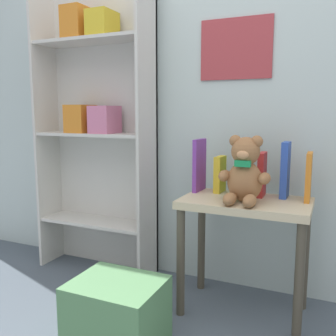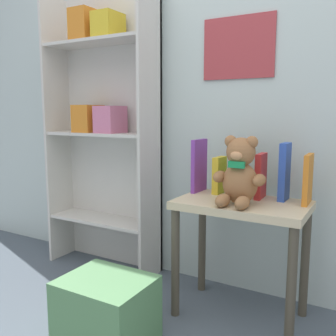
{
  "view_description": "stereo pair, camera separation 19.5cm",
  "coord_description": "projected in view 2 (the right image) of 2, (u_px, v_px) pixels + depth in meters",
  "views": [
    {
      "loc": [
        0.42,
        -0.69,
        0.96
      ],
      "look_at": [
        -0.37,
        1.07,
        0.68
      ],
      "focal_mm": 40.0,
      "sensor_mm": 36.0,
      "label": 1
    },
    {
      "loc": [
        0.6,
        -0.61,
        0.96
      ],
      "look_at": [
        -0.37,
        1.07,
        0.68
      ],
      "focal_mm": 40.0,
      "sensor_mm": 36.0,
      "label": 2
    }
  ],
  "objects": [
    {
      "name": "storage_bin",
      "position": [
        107.0,
        311.0,
        1.57
      ],
      "size": [
        0.37,
        0.3,
        0.28
      ],
      "color": "#568956",
      "rests_on": "ground_plane"
    },
    {
      "name": "book_standing_purple",
      "position": [
        199.0,
        166.0,
        1.91
      ],
      "size": [
        0.03,
        0.14,
        0.27
      ],
      "primitive_type": "cube",
      "rotation": [
        0.0,
        0.0,
        -0.04
      ],
      "color": "purple",
      "rests_on": "display_table"
    },
    {
      "name": "wall_back",
      "position": [
        255.0,
        56.0,
        1.9
      ],
      "size": [
        4.8,
        0.07,
        2.5
      ],
      "color": "silver",
      "rests_on": "ground_plane"
    },
    {
      "name": "teddy_bear",
      "position": [
        239.0,
        173.0,
        1.65
      ],
      "size": [
        0.23,
        0.21,
        0.3
      ],
      "color": "#99663D",
      "rests_on": "display_table"
    },
    {
      "name": "bookshelf_side",
      "position": [
        104.0,
        120.0,
        2.28
      ],
      "size": [
        0.72,
        0.23,
        1.67
      ],
      "color": "beige",
      "rests_on": "ground_plane"
    },
    {
      "name": "book_standing_green",
      "position": [
        240.0,
        171.0,
        1.83
      ],
      "size": [
        0.03,
        0.11,
        0.24
      ],
      "primitive_type": "cube",
      "rotation": [
        0.0,
        0.0,
        -0.01
      ],
      "color": "#33934C",
      "rests_on": "display_table"
    },
    {
      "name": "book_standing_yellow",
      "position": [
        219.0,
        175.0,
        1.88
      ],
      "size": [
        0.04,
        0.11,
        0.18
      ],
      "primitive_type": "cube",
      "rotation": [
        0.0,
        0.0,
        -0.04
      ],
      "color": "gold",
      "rests_on": "display_table"
    },
    {
      "name": "book_standing_blue",
      "position": [
        285.0,
        172.0,
        1.72
      ],
      "size": [
        0.03,
        0.1,
        0.27
      ],
      "primitive_type": "cube",
      "rotation": [
        0.0,
        0.0,
        -0.02
      ],
      "color": "#2D51B7",
      "rests_on": "display_table"
    },
    {
      "name": "display_table",
      "position": [
        241.0,
        223.0,
        1.73
      ],
      "size": [
        0.59,
        0.36,
        0.56
      ],
      "color": "beige",
      "rests_on": "ground_plane"
    },
    {
      "name": "book_standing_orange",
      "position": [
        308.0,
        179.0,
        1.66
      ],
      "size": [
        0.03,
        0.15,
        0.22
      ],
      "primitive_type": "cube",
      "rotation": [
        0.0,
        0.0,
        0.02
      ],
      "color": "orange",
      "rests_on": "display_table"
    },
    {
      "name": "book_standing_red",
      "position": [
        261.0,
        176.0,
        1.76
      ],
      "size": [
        0.03,
        0.12,
        0.21
      ],
      "primitive_type": "cube",
      "rotation": [
        0.0,
        0.0,
        0.03
      ],
      "color": "red",
      "rests_on": "display_table"
    }
  ]
}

